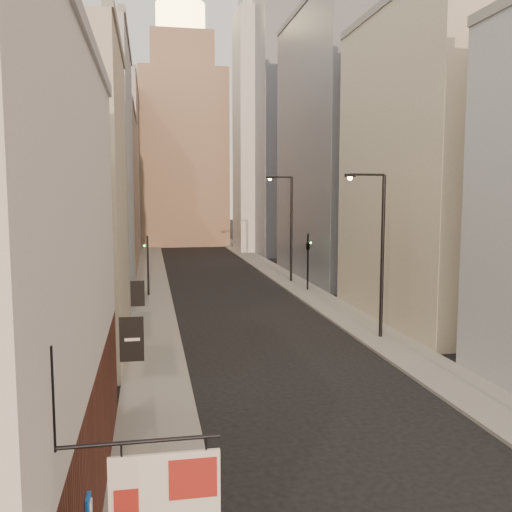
{
  "coord_description": "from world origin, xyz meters",
  "views": [
    {
      "loc": [
        -6.65,
        -4.91,
        8.4
      ],
      "look_at": [
        -1.24,
        23.92,
        5.19
      ],
      "focal_mm": 40.0,
      "sensor_mm": 36.0,
      "label": 1
    }
  ],
  "objects": [
    {
      "name": "streetlamp_mid",
      "position": [
        6.19,
        25.59,
        5.44
      ],
      "size": [
        2.5,
        0.44,
        9.53
      ],
      "rotation": [
        0.0,
        0.0,
        0.09
      ],
      "color": "black",
      "rests_on": "ground"
    },
    {
      "name": "left_bldg_wingrid",
      "position": [
        -12.0,
        80.0,
        12.0
      ],
      "size": [
        8.0,
        20.0,
        24.0
      ],
      "primitive_type": "cube",
      "color": "gray",
      "rests_on": "ground"
    },
    {
      "name": "right_bldg_beige",
      "position": [
        12.0,
        30.0,
        10.0
      ],
      "size": [
        8.0,
        16.0,
        20.0
      ],
      "primitive_type": "cube",
      "color": "tan",
      "rests_on": "ground"
    },
    {
      "name": "left_bldg_tan",
      "position": [
        -12.0,
        60.0,
        8.5
      ],
      "size": [
        8.0,
        18.0,
        17.0
      ],
      "primitive_type": "cube",
      "color": "#8C6D55",
      "rests_on": "ground"
    },
    {
      "name": "white_tower",
      "position": [
        10.0,
        78.0,
        18.61
      ],
      "size": [
        8.0,
        8.0,
        41.5
      ],
      "color": "silver",
      "rests_on": "ground"
    },
    {
      "name": "right_bldg_wingrid",
      "position": [
        12.0,
        50.0,
        13.0
      ],
      "size": [
        8.0,
        20.0,
        26.0
      ],
      "primitive_type": "cube",
      "color": "gray",
      "rests_on": "ground"
    },
    {
      "name": "clock_tower",
      "position": [
        -1.0,
        92.0,
        17.63
      ],
      "size": [
        14.0,
        14.0,
        44.9
      ],
      "color": "#8C6D55",
      "rests_on": "ground"
    },
    {
      "name": "traffic_light_left",
      "position": [
        -6.83,
        42.02,
        3.41
      ],
      "size": [
        0.52,
        0.38,
        5.0
      ],
      "rotation": [
        0.0,
        0.0,
        3.2
      ],
      "color": "black",
      "rests_on": "ground"
    },
    {
      "name": "sidewalk_left",
      "position": [
        -6.5,
        55.0,
        0.07
      ],
      "size": [
        3.0,
        140.0,
        0.15
      ],
      "primitive_type": "cube",
      "color": "gray",
      "rests_on": "ground"
    },
    {
      "name": "sidewalk_right",
      "position": [
        6.5,
        55.0,
        0.07
      ],
      "size": [
        3.0,
        140.0,
        0.15
      ],
      "primitive_type": "cube",
      "color": "gray",
      "rests_on": "ground"
    },
    {
      "name": "traffic_light_right",
      "position": [
        6.72,
        42.14,
        3.79
      ],
      "size": [
        0.73,
        0.73,
        5.0
      ],
      "rotation": [
        0.0,
        0.0,
        2.74
      ],
      "color": "black",
      "rests_on": "ground"
    },
    {
      "name": "streetlamp_far",
      "position": [
        6.26,
        47.16,
        5.71
      ],
      "size": [
        2.6,
        0.69,
        10.0
      ],
      "rotation": [
        0.0,
        0.0,
        0.18
      ],
      "color": "black",
      "rests_on": "ground"
    },
    {
      "name": "highrise",
      "position": [
        18.0,
        78.0,
        25.66
      ],
      "size": [
        21.0,
        23.0,
        51.2
      ],
      "color": "gray",
      "rests_on": "ground"
    },
    {
      "name": "left_bldg_grey",
      "position": [
        -12.0,
        42.0,
        10.0
      ],
      "size": [
        8.0,
        16.0,
        20.0
      ],
      "primitive_type": "cube",
      "color": "#9D9EA3",
      "rests_on": "ground"
    },
    {
      "name": "left_bldg_beige",
      "position": [
        -12.0,
        26.0,
        8.0
      ],
      "size": [
        8.0,
        12.0,
        16.0
      ],
      "primitive_type": "cube",
      "color": "tan",
      "rests_on": "ground"
    }
  ]
}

